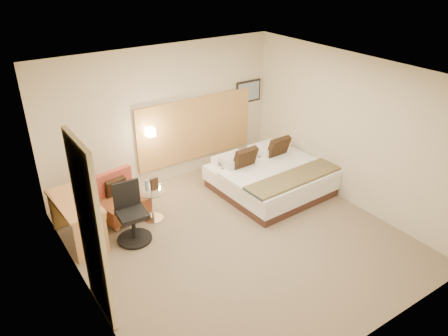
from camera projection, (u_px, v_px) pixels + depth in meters
floor at (238, 239)px, 7.12m from camera, size 4.80×5.00×0.02m
ceiling at (241, 75)px, 5.89m from camera, size 4.80×5.00×0.02m
wall_back at (163, 116)px, 8.36m from camera, size 4.80×0.02×2.70m
wall_front at (377, 252)px, 4.65m from camera, size 4.80×0.02×2.70m
wall_left at (79, 214)px, 5.31m from camera, size 0.02×5.00×2.70m
wall_right at (350, 131)px, 7.70m from camera, size 0.02×5.00×2.70m
headboard_panel at (196, 129)px, 8.86m from camera, size 2.60×0.04×1.30m
art_frame at (248, 91)px, 9.27m from camera, size 0.62×0.03×0.47m
art_canvas at (249, 92)px, 9.26m from camera, size 0.54×0.01×0.39m
lamp_arm at (149, 131)px, 8.21m from camera, size 0.02×0.12×0.02m
lamp_shade at (150, 132)px, 8.16m from camera, size 0.15×0.15×0.15m
curtain at (91, 232)px, 5.20m from camera, size 0.06×0.90×2.42m
bottle_a at (147, 185)px, 7.33m from camera, size 0.07×0.07×0.21m
menu_folder at (154, 184)px, 7.36m from camera, size 0.14×0.07×0.23m
bed at (270, 177)px, 8.37m from camera, size 2.00×1.95×0.94m
lounge_chair at (120, 200)px, 7.57m from camera, size 0.87×0.79×0.80m
side_table at (152, 203)px, 7.49m from camera, size 0.58×0.58×0.57m
desk at (77, 209)px, 6.83m from camera, size 0.62×1.23×0.75m
desk_chair at (132, 218)px, 6.94m from camera, size 0.59×0.59×0.98m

